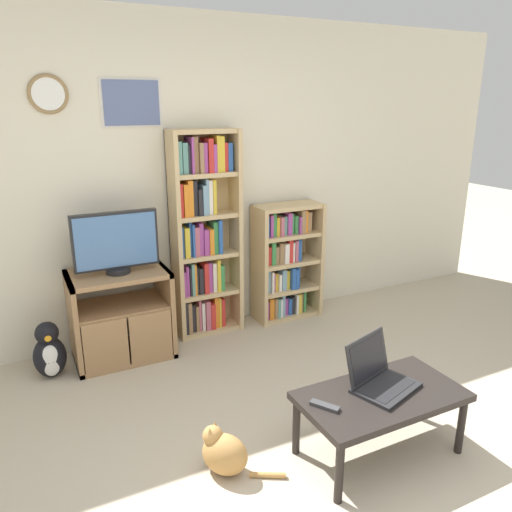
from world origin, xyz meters
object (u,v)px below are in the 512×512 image
Objects in this scene: television at (116,243)px; laptop at (378,375)px; bookshelf_tall at (203,235)px; tv_stand at (121,315)px; penguin_figurine at (49,352)px; cat at (223,452)px; remote_near_laptop at (325,406)px; coffee_table at (381,400)px; bookshelf_short at (284,262)px.

television reaches higher than laptop.
laptop is (1.07, -1.71, -0.48)m from television.
bookshelf_tall reaches higher than laptop.
tv_stand is 0.57m from penguin_figurine.
television is 1.74m from cat.
tv_stand reaches higher than cat.
bookshelf_tall is 3.99× the size of laptop.
laptop is 0.96m from cat.
remote_near_laptop is (0.69, -1.76, 0.05)m from tv_stand.
television reaches higher than penguin_figurine.
penguin_figurine is at bearing -173.75° from television.
tv_stand reaches higher than laptop.
tv_stand is 2.07m from coffee_table.
penguin_figurine is (-0.55, -0.06, -0.74)m from television.
television is at bearing -100.89° from remote_near_laptop.
remote_near_laptop is (-0.36, 0.03, 0.05)m from coffee_table.
cat is (0.20, -1.54, -0.23)m from tv_stand.
coffee_table is 2.12× the size of cat.
television reaches higher than coffee_table.
bookshelf_short is (1.51, 0.13, 0.17)m from tv_stand.
cat is at bearing -56.54° from remote_near_laptop.
laptop is 2.72× the size of remote_near_laptop.
laptop is 1.01× the size of penguin_figurine.
bookshelf_short is 2.45× the size of laptop.
penguin_figurine is (-1.23, 1.69, -0.20)m from remote_near_laptop.
cat is (0.19, -1.53, -0.81)m from television.
penguin_figurine reaches higher than remote_near_laptop.
remote_near_laptop is at bearing -113.44° from bookshelf_short.
remote_near_laptop is 2.10m from penguin_figurine.
coffee_table is 5.80× the size of remote_near_laptop.
television reaches higher than bookshelf_short.
penguin_figurine is (-1.29, -0.23, -0.67)m from bookshelf_tall.
television is (0.00, -0.01, 0.58)m from tv_stand.
penguin_figurine reaches higher than coffee_table.
coffee_table is 0.14m from laptop.
coffee_table is at bearing -59.60° from television.
television is 1.44× the size of cat.
coffee_table is 2.34m from penguin_figurine.
bookshelf_short is at bearing -145.72° from remote_near_laptop.
bookshelf_short reaches higher than penguin_figurine.
penguin_figurine is at bearing -86.21° from remote_near_laptop.
remote_near_laptop is at bearing -68.63° from tv_stand.
cat is (-0.55, -1.70, -0.74)m from bookshelf_tall.
television is at bearing -174.52° from bookshelf_short.
bookshelf_short is at bearing 5.09° from tv_stand.
bookshelf_tall is 1.93m from cat.
remote_near_laptop is (-0.82, -1.89, -0.13)m from bookshelf_short.
penguin_figurine is at bearing -172.66° from tv_stand.
laptop reaches higher than remote_near_laptop.
cat is at bearing -82.79° from television.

